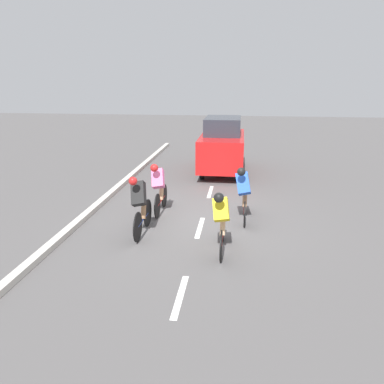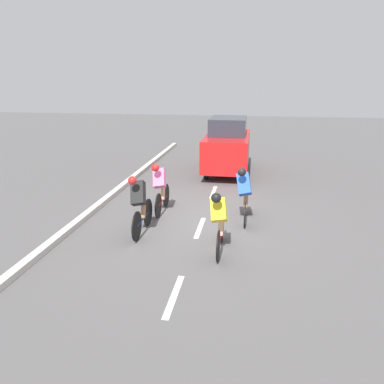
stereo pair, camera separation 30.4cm
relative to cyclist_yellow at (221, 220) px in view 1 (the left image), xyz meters
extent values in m
plane|color=#565454|center=(0.61, -1.77, -0.75)|extent=(60.00, 60.00, 0.00)
cube|color=white|center=(0.61, 1.88, -0.75)|extent=(0.12, 1.40, 0.01)
cube|color=white|center=(0.61, -1.32, -0.75)|extent=(0.12, 1.40, 0.01)
cube|color=white|center=(0.61, -4.52, -0.75)|extent=(0.12, 1.40, 0.01)
cube|color=beige|center=(3.81, -1.32, -0.68)|extent=(0.20, 24.08, 0.14)
cylinder|color=black|center=(-0.03, -0.57, -0.42)|extent=(0.03, 0.66, 0.66)
cylinder|color=black|center=(-0.03, 0.42, -0.42)|extent=(0.03, 0.66, 0.66)
cylinder|color=red|center=(-0.03, -0.08, -0.42)|extent=(0.04, 0.99, 0.04)
cylinder|color=red|center=(-0.03, -0.25, -0.21)|extent=(0.04, 0.04, 0.42)
cylinder|color=green|center=(-0.03, -0.13, -0.32)|extent=(0.07, 0.07, 0.16)
cylinder|color=#DBAD84|center=(-0.03, -0.15, -0.24)|extent=(0.12, 0.23, 0.36)
cube|color=yellow|center=(0.01, 0.02, 0.24)|extent=(0.40, 0.44, 0.56)
sphere|color=black|center=(0.05, 0.24, 0.58)|extent=(0.22, 0.22, 0.22)
cylinder|color=black|center=(1.84, -2.83, -0.41)|extent=(0.03, 0.68, 0.68)
cylinder|color=black|center=(1.84, -1.87, -0.41)|extent=(0.03, 0.68, 0.68)
cylinder|color=red|center=(1.84, -2.35, -0.41)|extent=(0.04, 0.96, 0.04)
cylinder|color=red|center=(1.84, -2.51, -0.20)|extent=(0.04, 0.04, 0.42)
cylinder|color=green|center=(1.84, -2.40, -0.31)|extent=(0.07, 0.07, 0.16)
cylinder|color=tan|center=(1.84, -2.42, -0.23)|extent=(0.12, 0.23, 0.36)
cube|color=pink|center=(1.89, -2.25, 0.27)|extent=(0.41, 0.46, 0.59)
sphere|color=red|center=(1.93, -2.03, 0.62)|extent=(0.22, 0.22, 0.22)
cylinder|color=black|center=(1.96, -1.27, -0.40)|extent=(0.03, 0.71, 0.71)
cylinder|color=black|center=(1.96, -0.30, -0.40)|extent=(0.03, 0.71, 0.71)
cylinder|color=navy|center=(1.96, -0.78, -0.40)|extent=(0.04, 0.97, 0.04)
cylinder|color=navy|center=(1.96, -0.95, -0.19)|extent=(0.04, 0.04, 0.42)
cylinder|color=green|center=(1.96, -0.83, -0.30)|extent=(0.07, 0.07, 0.16)
cylinder|color=#9E704C|center=(1.96, -0.85, -0.22)|extent=(0.12, 0.23, 0.36)
cube|color=black|center=(2.01, -0.68, 0.30)|extent=(0.43, 0.49, 0.63)
sphere|color=red|center=(2.07, -0.46, 0.67)|extent=(0.20, 0.20, 0.20)
cylinder|color=black|center=(-0.52, -2.57, -0.42)|extent=(0.03, 0.67, 0.67)
cylinder|color=black|center=(-0.52, -1.58, -0.42)|extent=(0.03, 0.67, 0.67)
cylinder|color=red|center=(-0.52, -2.07, -0.42)|extent=(0.04, 0.99, 0.04)
cylinder|color=red|center=(-0.52, -2.25, -0.21)|extent=(0.04, 0.04, 0.42)
cylinder|color=yellow|center=(-0.52, -2.12, -0.32)|extent=(0.07, 0.07, 0.16)
cylinder|color=#9E704C|center=(-0.52, -2.15, -0.24)|extent=(0.12, 0.23, 0.36)
cube|color=blue|center=(-0.46, -1.97, 0.28)|extent=(0.44, 0.49, 0.64)
sphere|color=black|center=(-0.40, -1.75, 0.65)|extent=(0.22, 0.22, 0.22)
cylinder|color=black|center=(-0.30, -6.16, -0.43)|extent=(0.14, 0.64, 0.64)
cylinder|color=black|center=(1.06, -6.16, -0.43)|extent=(0.14, 0.64, 0.64)
cylinder|color=black|center=(-0.30, -8.56, -0.43)|extent=(0.14, 0.64, 0.64)
cylinder|color=black|center=(1.06, -8.56, -0.43)|extent=(0.14, 0.64, 0.64)
cube|color=red|center=(0.38, -7.36, 0.17)|extent=(1.70, 3.87, 1.21)
cube|color=#2D333D|center=(0.38, -7.55, 1.11)|extent=(1.39, 2.13, 0.67)
camera|label=1|loc=(-0.35, 7.57, 2.92)|focal=35.00mm
camera|label=2|loc=(-0.65, 7.53, 2.92)|focal=35.00mm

